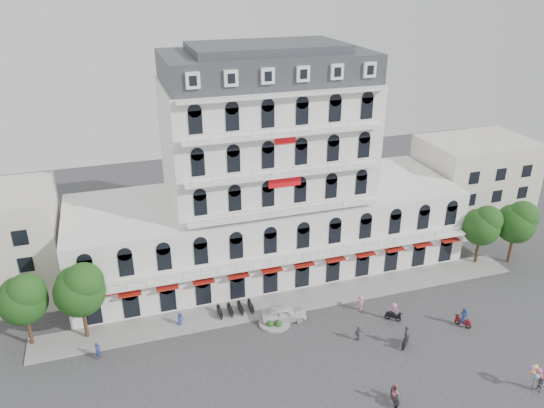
{
  "coord_description": "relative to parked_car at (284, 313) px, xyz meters",
  "views": [
    {
      "loc": [
        -16.61,
        -35.66,
        33.03
      ],
      "look_at": [
        -1.98,
        10.0,
        11.42
      ],
      "focal_mm": 35.0,
      "sensor_mm": 36.0,
      "label": 1
    }
  ],
  "objects": [
    {
      "name": "rider_northeast",
      "position": [
        9.66,
        -7.43,
        0.37
      ],
      "size": [
        1.31,
        1.31,
        2.33
      ],
      "rotation": [
        0.0,
        0.0,
        3.92
      ],
      "color": "black",
      "rests_on": "ground"
    },
    {
      "name": "tree_west_inner",
      "position": [
        -19.03,
        3.14,
        4.88
      ],
      "size": [
        4.76,
        4.76,
        8.25
      ],
      "color": "#382314",
      "rests_on": "ground"
    },
    {
      "name": "tree_west_outer",
      "position": [
        -24.03,
        3.64,
        4.55
      ],
      "size": [
        4.5,
        4.48,
        7.76
      ],
      "color": "#382314",
      "rests_on": "ground"
    },
    {
      "name": "traffic_island",
      "position": [
        -1.09,
        -0.34,
        -0.54
      ],
      "size": [
        3.2,
        3.2,
        1.6
      ],
      "color": "gray",
      "rests_on": "ground"
    },
    {
      "name": "tree_east_inner",
      "position": [
        25.97,
        3.64,
        4.41
      ],
      "size": [
        4.4,
        4.37,
        7.57
      ],
      "color": "#382314",
      "rests_on": "ground"
    },
    {
      "name": "rider_east",
      "position": [
        16.78,
        -6.47,
        0.29
      ],
      "size": [
        1.1,
        1.5,
        2.18
      ],
      "rotation": [
        0.0,
        0.0,
        2.14
      ],
      "color": "maroon",
      "rests_on": "ground"
    },
    {
      "name": "main_building",
      "position": [
        1.92,
        11.65,
        9.16
      ],
      "size": [
        45.0,
        15.0,
        25.8
      ],
      "color": "silver",
      "rests_on": "ground"
    },
    {
      "name": "flank_building_east",
      "position": [
        31.92,
        13.66,
        5.2
      ],
      "size": [
        14.0,
        10.0,
        12.0
      ],
      "primitive_type": "cube",
      "color": "beige",
      "rests_on": "ground"
    },
    {
      "name": "parked_scooter_row",
      "position": [
        -4.43,
        2.46,
        -0.8
      ],
      "size": [
        4.4,
        1.8,
        1.1
      ],
      "primitive_type": null,
      "color": "black",
      "rests_on": "ground"
    },
    {
      "name": "ground",
      "position": [
        1.92,
        -6.34,
        -0.8
      ],
      "size": [
        120.0,
        120.0,
        0.0
      ],
      "primitive_type": "plane",
      "color": "#38383A",
      "rests_on": "ground"
    },
    {
      "name": "tree_east_outer",
      "position": [
        29.97,
        2.64,
        4.75
      ],
      "size": [
        4.65,
        4.65,
        8.05
      ],
      "color": "#382314",
      "rests_on": "ground"
    },
    {
      "name": "pedestrian_far",
      "position": [
        -18.08,
        -0.3,
        0.06
      ],
      "size": [
        0.73,
        0.73,
        1.71
      ],
      "primitive_type": "imported",
      "rotation": [
        0.0,
        0.0,
        0.78
      ],
      "color": "navy",
      "rests_on": "ground"
    },
    {
      "name": "balloon_vendor",
      "position": [
        17.21,
        -15.94,
        0.49
      ],
      "size": [
        1.29,
        1.22,
        2.45
      ],
      "color": "slate",
      "rests_on": "ground"
    },
    {
      "name": "pedestrian_left",
      "position": [
        -10.16,
        2.25,
        -0.05
      ],
      "size": [
        0.87,
        0.81,
        1.5
      ],
      "primitive_type": "imported",
      "rotation": [
        0.0,
        0.0,
        0.61
      ],
      "color": "navy",
      "rests_on": "ground"
    },
    {
      "name": "pedestrian_mid",
      "position": [
        5.8,
        -5.21,
        -0.01
      ],
      "size": [
        0.99,
        0.57,
        1.58
      ],
      "primitive_type": "imported",
      "rotation": [
        0.0,
        0.0,
        3.36
      ],
      "color": "#4D4F54",
      "rests_on": "ground"
    },
    {
      "name": "rider_southwest",
      "position": [
        5.05,
        -13.49,
        0.2
      ],
      "size": [
        0.77,
        1.67,
        2.01
      ],
      "rotation": [
        0.0,
        0.0,
        1.29
      ],
      "color": "black",
      "rests_on": "ground"
    },
    {
      "name": "parked_car",
      "position": [
        0.0,
        0.0,
        0.0
      ],
      "size": [
        4.94,
        2.59,
        1.6
      ],
      "primitive_type": "imported",
      "rotation": [
        0.0,
        0.0,
        1.42
      ],
      "color": "white",
      "rests_on": "ground"
    },
    {
      "name": "pedestrian_right",
      "position": [
        8.21,
        -0.87,
        0.06
      ],
      "size": [
        1.29,
        1.16,
        1.73
      ],
      "primitive_type": "imported",
      "rotation": [
        0.0,
        0.0,
        3.73
      ],
      "color": "#CF6D7A",
      "rests_on": "ground"
    },
    {
      "name": "sidewalk",
      "position": [
        1.92,
        2.66,
        -0.72
      ],
      "size": [
        53.0,
        4.0,
        0.16
      ],
      "primitive_type": "cube",
      "color": "gray",
      "rests_on": "ground"
    },
    {
      "name": "rider_center",
      "position": [
        10.58,
        -3.46,
        0.28
      ],
      "size": [
        1.38,
        1.23,
        2.08
      ],
      "rotation": [
        0.0,
        0.0,
        5.59
      ],
      "color": "black",
      "rests_on": "ground"
    }
  ]
}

